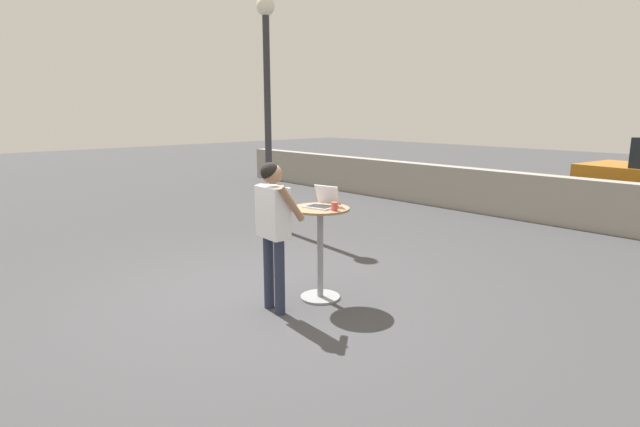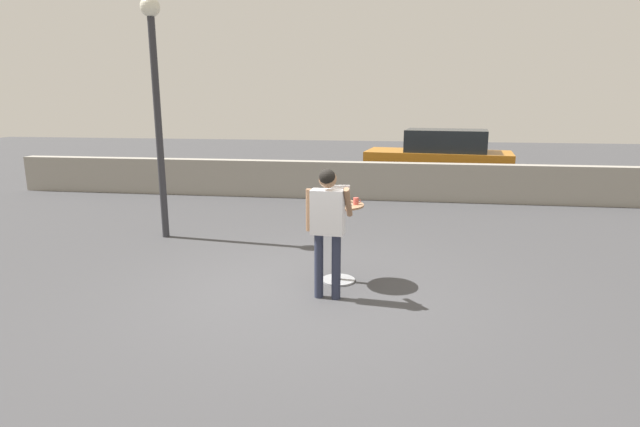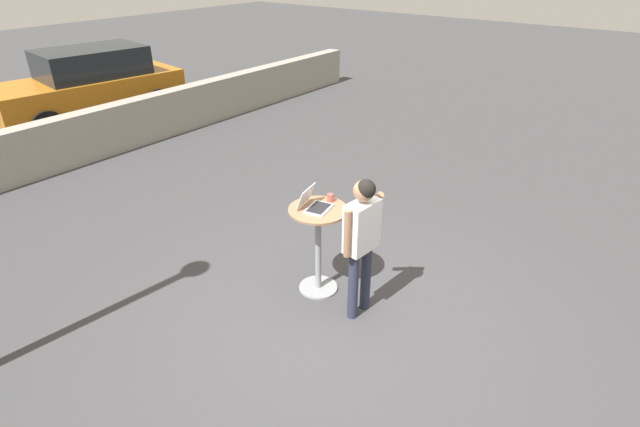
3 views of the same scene
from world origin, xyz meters
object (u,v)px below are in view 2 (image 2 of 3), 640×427
cafe_table (339,233)px  coffee_mug (356,201)px  street_lamp (156,86)px  laptop (338,199)px  parked_car_near_street (440,158)px  standing_person (327,218)px

cafe_table → coffee_mug: coffee_mug is taller
cafe_table → street_lamp: (-3.31, 1.78, 1.95)m
street_lamp → laptop: bearing=-27.8°
coffee_mug → parked_car_near_street: size_ratio=0.03×
cafe_table → standing_person: bearing=-96.2°
cafe_table → coffee_mug: (0.22, 0.00, 0.44)m
parked_car_near_street → laptop: bearing=-103.9°
parked_car_near_street → street_lamp: size_ratio=1.03×
coffee_mug → standing_person: standing_person is taller
cafe_table → laptop: bearing=104.1°
laptop → standing_person: 0.67m
coffee_mug → standing_person: 0.68m
coffee_mug → street_lamp: (-3.54, 1.78, 1.52)m
coffee_mug → standing_person: (-0.29, -0.61, -0.10)m
street_lamp → coffee_mug: bearing=-26.8°
cafe_table → street_lamp: size_ratio=0.26×
coffee_mug → street_lamp: street_lamp is taller
cafe_table → standing_person: 0.70m
standing_person → parked_car_near_street: size_ratio=0.39×
coffee_mug → standing_person: size_ratio=0.06×
cafe_table → laptop: 0.45m
standing_person → parked_car_near_street: bearing=76.8°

